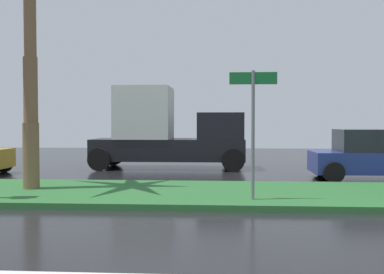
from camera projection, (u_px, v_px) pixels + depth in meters
ground_plane at (195, 192)px, 12.46m from camera, size 90.00×42.00×0.10m
median_strip at (193, 193)px, 11.46m from camera, size 85.50×4.00×0.15m
street_name_sign at (253, 117)px, 10.09m from camera, size 1.10×0.08×3.00m
box_truck_lead at (167, 132)px, 18.56m from camera, size 6.40×2.64×3.46m
car_in_traffic_second at (375, 156)px, 14.79m from camera, size 4.30×2.02×1.72m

